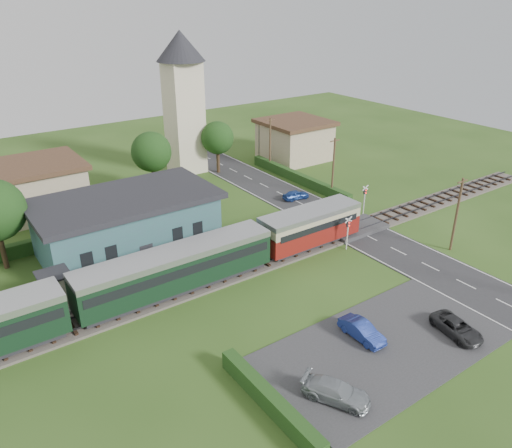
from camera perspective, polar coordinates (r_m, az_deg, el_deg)
ground at (r=43.37m, az=3.83°, el=-4.96°), size 120.00×120.00×0.00m
railway_track at (r=44.68m, az=2.23°, el=-3.80°), size 76.00×3.20×0.49m
road at (r=49.58m, az=12.90°, el=-1.50°), size 6.00×70.00×0.05m
car_park at (r=35.45m, az=14.38°, el=-13.40°), size 17.00×9.00×0.08m
crossing_deck at (r=50.69m, az=11.28°, el=-0.48°), size 6.20×3.40×0.45m
platform at (r=42.67m, az=-11.25°, el=-5.62°), size 30.00×3.00×0.45m
equipment_hut at (r=39.99m, az=-21.93°, el=-6.80°), size 2.30×2.30×2.55m
station_building at (r=46.39m, az=-14.50°, el=0.07°), size 16.00×9.00×5.30m
train at (r=38.23m, az=-13.34°, el=-6.31°), size 43.20×2.90×3.40m
church_tower at (r=64.94m, az=-8.36°, el=14.63°), size 6.00×6.00×17.60m
house_west at (r=57.88m, az=-24.30°, el=3.73°), size 10.80×8.80×5.50m
house_east at (r=71.37m, az=4.43°, el=9.62°), size 8.80×8.80×5.50m
hedge_carpark at (r=29.95m, az=1.61°, el=-19.53°), size 0.80×9.00×1.20m
hedge_roadside at (r=62.62m, az=4.87°, el=5.28°), size 0.80×18.00×1.20m
hedge_station at (r=51.13m, az=-16.14°, el=-0.27°), size 22.00×0.80×1.30m
tree_b at (r=58.83m, az=-11.87°, el=8.06°), size 4.60×4.60×7.34m
tree_c at (r=64.99m, az=-4.44°, el=9.78°), size 4.20×4.20×6.78m
utility_pole_b at (r=48.03m, az=21.96°, el=1.09°), size 1.40×0.22×7.00m
utility_pole_c at (r=57.44m, az=8.82°, el=6.43°), size 1.40×0.22×7.00m
utility_pole_d at (r=66.18m, az=1.62°, el=9.20°), size 1.40×0.22×7.00m
crossing_signal_near at (r=46.01m, az=10.46°, el=-0.49°), size 0.84×0.28×3.28m
crossing_signal_far at (r=53.88m, az=12.32°, el=3.20°), size 0.84×0.28×3.28m
streetlamp_east at (r=71.25m, az=0.36°, el=9.86°), size 0.30×0.30×5.15m
car_on_road at (r=57.26m, az=4.57°, el=3.35°), size 3.22×1.62×1.05m
car_park_blue at (r=35.47m, az=12.01°, el=-11.83°), size 1.26×3.57×1.18m
car_park_silver at (r=30.70m, az=9.15°, el=-18.40°), size 3.37×4.34×1.17m
car_park_dark at (r=37.71m, az=21.97°, el=-10.92°), size 2.42×4.12×1.08m
pedestrian_near at (r=44.34m, az=-3.31°, el=-2.20°), size 0.70×0.48×1.86m
pedestrian_far at (r=40.85m, az=-19.19°, el=-6.52°), size 0.69×0.82×1.51m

